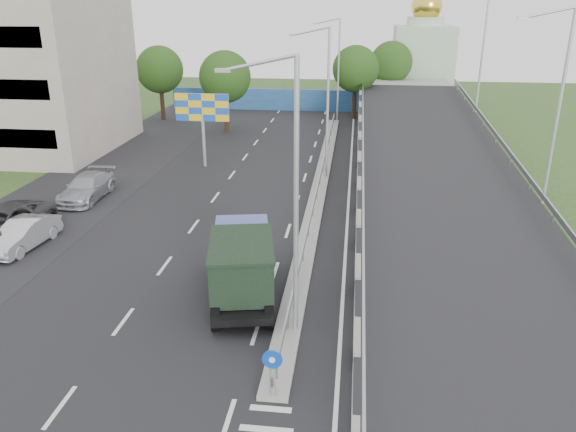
# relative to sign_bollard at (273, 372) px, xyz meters

# --- Properties ---
(road_surface) EXTENTS (26.00, 90.00, 0.04)m
(road_surface) POSITION_rel_sign_bollard_xyz_m (-3.00, 17.83, -1.03)
(road_surface) COLOR black
(road_surface) RESTS_ON ground
(parking_strip) EXTENTS (8.00, 90.00, 0.05)m
(parking_strip) POSITION_rel_sign_bollard_xyz_m (-16.00, 17.83, -1.03)
(parking_strip) COLOR black
(parking_strip) RESTS_ON ground
(median) EXTENTS (1.00, 44.00, 0.20)m
(median) POSITION_rel_sign_bollard_xyz_m (0.00, 21.83, -0.93)
(median) COLOR gray
(median) RESTS_ON ground
(overpass_ramp) EXTENTS (10.00, 50.00, 3.50)m
(overpass_ramp) POSITION_rel_sign_bollard_xyz_m (7.50, 21.83, 0.72)
(overpass_ramp) COLOR gray
(overpass_ramp) RESTS_ON ground
(median_guardrail) EXTENTS (0.09, 44.00, 0.71)m
(median_guardrail) POSITION_rel_sign_bollard_xyz_m (0.00, 21.83, -0.28)
(median_guardrail) COLOR gray
(median_guardrail) RESTS_ON median
(sign_bollard) EXTENTS (0.64, 0.23, 1.67)m
(sign_bollard) POSITION_rel_sign_bollard_xyz_m (0.00, 0.00, 0.00)
(sign_bollard) COLOR black
(sign_bollard) RESTS_ON median
(lamp_post_near) EXTENTS (2.74, 0.18, 10.08)m
(lamp_post_near) POSITION_rel_sign_bollard_xyz_m (0.11, 3.83, 4.77)
(lamp_post_near) COLOR #B2B5B7
(lamp_post_near) RESTS_ON median
(lamp_post_mid) EXTENTS (2.74, 0.18, 10.08)m
(lamp_post_mid) POSITION_rel_sign_bollard_xyz_m (0.11, 23.83, 4.77)
(lamp_post_mid) COLOR #B2B5B7
(lamp_post_mid) RESTS_ON median
(lamp_post_far) EXTENTS (2.74, 0.18, 10.08)m
(lamp_post_far) POSITION_rel_sign_bollard_xyz_m (0.11, 43.83, 4.77)
(lamp_post_far) COLOR #B2B5B7
(lamp_post_far) RESTS_ON median
(blue_wall) EXTENTS (30.00, 0.50, 2.40)m
(blue_wall) POSITION_rel_sign_bollard_xyz_m (-4.00, 49.83, 0.17)
(blue_wall) COLOR navy
(blue_wall) RESTS_ON ground
(church) EXTENTS (7.00, 7.00, 13.80)m
(church) POSITION_rel_sign_bollard_xyz_m (10.00, 57.83, 4.28)
(church) COLOR #B2CCAD
(church) RESTS_ON ground
(billboard) EXTENTS (4.00, 0.24, 5.50)m
(billboard) POSITION_rel_sign_bollard_xyz_m (-9.00, 25.83, 3.15)
(billboard) COLOR #B2B5B7
(billboard) RESTS_ON ground
(tree_left_mid) EXTENTS (4.80, 4.80, 7.60)m
(tree_left_mid) POSITION_rel_sign_bollard_xyz_m (-10.00, 37.83, 4.14)
(tree_left_mid) COLOR black
(tree_left_mid) RESTS_ON ground
(tree_median_far) EXTENTS (4.80, 4.80, 7.60)m
(tree_median_far) POSITION_rel_sign_bollard_xyz_m (2.00, 45.83, 4.14)
(tree_median_far) COLOR black
(tree_median_far) RESTS_ON ground
(tree_left_far) EXTENTS (4.80, 4.80, 7.60)m
(tree_left_far) POSITION_rel_sign_bollard_xyz_m (-18.00, 42.83, 4.14)
(tree_left_far) COLOR black
(tree_left_far) RESTS_ON ground
(tree_ramp_far) EXTENTS (4.80, 4.80, 7.60)m
(tree_ramp_far) POSITION_rel_sign_bollard_xyz_m (6.00, 52.83, 4.14)
(tree_ramp_far) COLOR black
(tree_ramp_far) RESTS_ON ground
(dump_truck) EXTENTS (3.53, 6.79, 2.85)m
(dump_truck) POSITION_rel_sign_bollard_xyz_m (-2.24, 6.44, 0.54)
(dump_truck) COLOR black
(dump_truck) RESTS_ON ground
(parked_car_b) EXTENTS (2.06, 4.60, 1.46)m
(parked_car_b) POSITION_rel_sign_bollard_xyz_m (-14.27, 10.06, -0.30)
(parked_car_b) COLOR #ACACB2
(parked_car_b) RESTS_ON ground
(parked_car_c) EXTENTS (3.51, 6.40, 1.70)m
(parked_car_c) POSITION_rel_sign_bollard_xyz_m (-15.98, 10.99, -0.18)
(parked_car_c) COLOR #2F2E32
(parked_car_c) RESTS_ON ground
(parked_car_d) EXTENTS (2.18, 5.28, 1.53)m
(parked_car_d) POSITION_rel_sign_bollard_xyz_m (-14.50, 17.68, -0.27)
(parked_car_d) COLOR #999BA2
(parked_car_d) RESTS_ON ground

